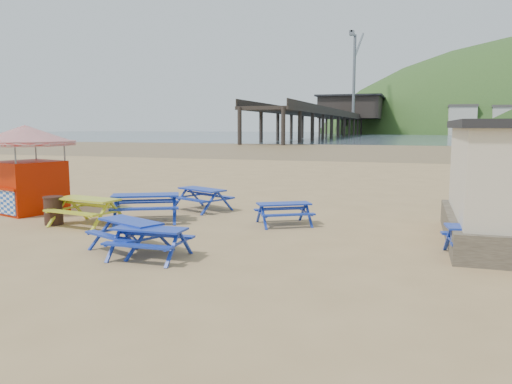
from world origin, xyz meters
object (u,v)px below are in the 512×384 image
(litter_bin, at_px, (53,210))
(picnic_table_yellow, at_px, (88,212))
(picnic_table_blue_b, at_px, (202,199))
(picnic_table_blue_a, at_px, (146,208))
(ice_cream_kiosk, at_px, (26,158))

(litter_bin, bearing_deg, picnic_table_yellow, 9.58)
(picnic_table_blue_b, relative_size, picnic_table_yellow, 1.04)
(picnic_table_blue_a, bearing_deg, picnic_table_blue_b, 45.67)
(picnic_table_blue_b, height_order, litter_bin, litter_bin)
(picnic_table_blue_a, xyz_separation_m, picnic_table_yellow, (-1.33, -1.13, -0.01))
(picnic_table_blue_a, xyz_separation_m, ice_cream_kiosk, (-4.83, 0.32, 1.48))
(picnic_table_blue_b, distance_m, litter_bin, 5.03)
(picnic_table_blue_a, height_order, picnic_table_blue_b, picnic_table_blue_a)
(picnic_table_blue_a, distance_m, picnic_table_blue_b, 2.64)
(picnic_table_blue_b, bearing_deg, ice_cream_kiosk, -132.99)
(picnic_table_blue_a, relative_size, ice_cream_kiosk, 0.61)
(picnic_table_yellow, height_order, litter_bin, litter_bin)
(ice_cream_kiosk, bearing_deg, picnic_table_blue_b, 38.69)
(ice_cream_kiosk, height_order, litter_bin, ice_cream_kiosk)
(picnic_table_yellow, relative_size, ice_cream_kiosk, 0.53)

